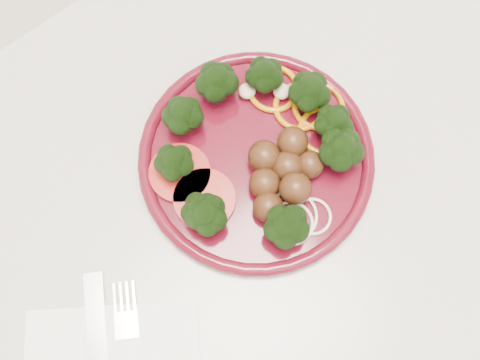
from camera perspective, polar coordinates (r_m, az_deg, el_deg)
counter at (r=1.07m, az=-1.00°, el=-8.53°), size 2.40×0.60×0.90m
plate at (r=0.62m, az=1.62°, el=2.44°), size 0.25×0.25×0.06m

